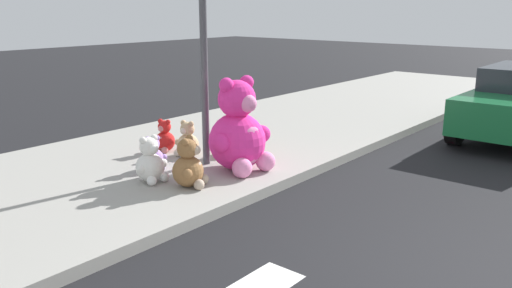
{
  "coord_description": "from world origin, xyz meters",
  "views": [
    {
      "loc": [
        -4.41,
        -1.12,
        2.51
      ],
      "look_at": [
        1.24,
        3.6,
        0.55
      ],
      "focal_mm": 36.36,
      "sensor_mm": 36.0,
      "label": 1
    }
  ],
  "objects": [
    {
      "name": "plush_white",
      "position": [
        -0.1,
        4.38,
        0.41
      ],
      "size": [
        0.5,
        0.44,
        0.65
      ],
      "color": "white",
      "rests_on": "sidewalk"
    },
    {
      "name": "plush_tan",
      "position": [
        1.12,
        4.96,
        0.38
      ],
      "size": [
        0.4,
        0.45,
        0.58
      ],
      "color": "tan",
      "rests_on": "sidewalk"
    },
    {
      "name": "sign_pole",
      "position": [
        1.0,
        4.4,
        1.85
      ],
      "size": [
        0.56,
        0.11,
        3.2
      ],
      "color": "#4C4C51",
      "rests_on": "sidewalk"
    },
    {
      "name": "plush_yellow",
      "position": [
        1.68,
        4.47,
        0.39
      ],
      "size": [
        0.45,
        0.42,
        0.6
      ],
      "color": "yellow",
      "rests_on": "sidewalk"
    },
    {
      "name": "plush_lavender",
      "position": [
        0.27,
        4.78,
        0.36
      ],
      "size": [
        0.37,
        0.37,
        0.52
      ],
      "color": "#B28CD8",
      "rests_on": "sidewalk"
    },
    {
      "name": "sidewalk",
      "position": [
        0.0,
        5.2,
        0.07
      ],
      "size": [
        28.0,
        4.4,
        0.15
      ],
      "primitive_type": "cube",
      "color": "#9E9B93",
      "rests_on": "ground_plane"
    },
    {
      "name": "plush_brown",
      "position": [
        0.1,
        3.82,
        0.43
      ],
      "size": [
        0.48,
        0.5,
        0.7
      ],
      "color": "olive",
      "rests_on": "sidewalk"
    },
    {
      "name": "plush_pink_large",
      "position": [
        1.1,
        3.81,
        0.71
      ],
      "size": [
        1.07,
        0.96,
        1.39
      ],
      "color": "#F22D93",
      "rests_on": "sidewalk"
    },
    {
      "name": "plush_red",
      "position": [
        1.05,
        5.44,
        0.37
      ],
      "size": [
        0.39,
        0.42,
        0.55
      ],
      "color": "red",
      "rests_on": "sidewalk"
    }
  ]
}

